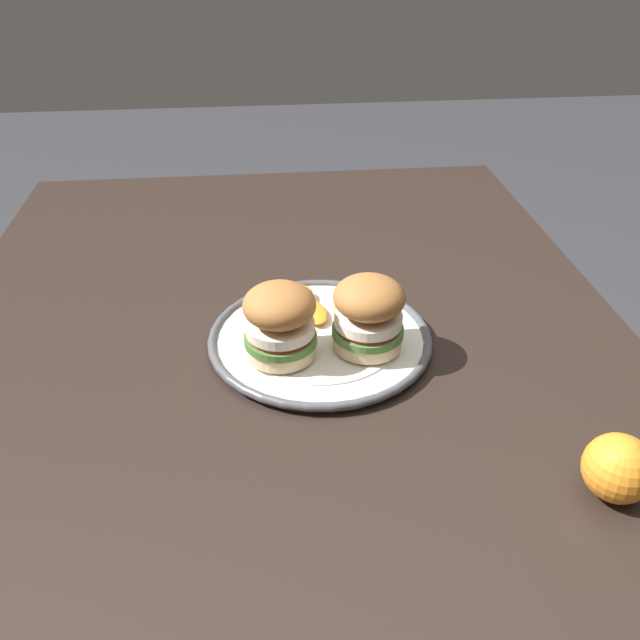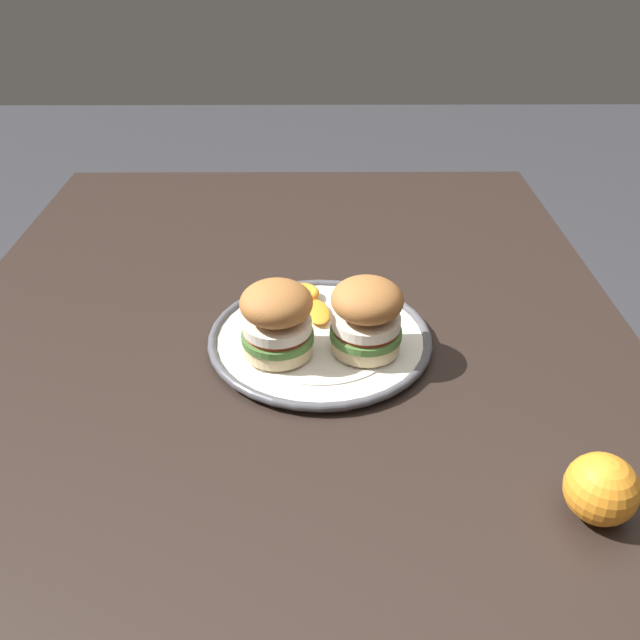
# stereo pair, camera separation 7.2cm
# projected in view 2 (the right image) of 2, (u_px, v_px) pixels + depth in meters

# --- Properties ---
(dining_table) EXTENTS (1.46, 0.99, 0.74)m
(dining_table) POSITION_uv_depth(u_px,v_px,m) (286.00, 423.00, 0.91)
(dining_table) COLOR black
(dining_table) RESTS_ON ground
(dinner_plate) EXTENTS (0.31, 0.31, 0.02)m
(dinner_plate) POSITION_uv_depth(u_px,v_px,m) (320.00, 339.00, 0.91)
(dinner_plate) COLOR silver
(dinner_plate) RESTS_ON dining_table
(sandwich_half_left) EXTENTS (0.10, 0.10, 0.10)m
(sandwich_half_left) POSITION_uv_depth(u_px,v_px,m) (367.00, 315.00, 0.85)
(sandwich_half_left) COLOR beige
(sandwich_half_left) RESTS_ON dinner_plate
(sandwich_half_right) EXTENTS (0.10, 0.10, 0.10)m
(sandwich_half_right) POSITION_uv_depth(u_px,v_px,m) (277.00, 319.00, 0.85)
(sandwich_half_right) COLOR beige
(sandwich_half_right) RESTS_ON dinner_plate
(orange_peel_curled) EXTENTS (0.07, 0.07, 0.01)m
(orange_peel_curled) POSITION_uv_depth(u_px,v_px,m) (302.00, 293.00, 0.99)
(orange_peel_curled) COLOR orange
(orange_peel_curled) RESTS_ON dinner_plate
(orange_peel_strip_long) EXTENTS (0.07, 0.05, 0.01)m
(orange_peel_strip_long) POSITION_uv_depth(u_px,v_px,m) (317.00, 312.00, 0.95)
(orange_peel_strip_long) COLOR orange
(orange_peel_strip_long) RESTS_ON dinner_plate
(orange_peel_strip_short) EXTENTS (0.07, 0.08, 0.01)m
(orange_peel_strip_short) POSITION_uv_depth(u_px,v_px,m) (358.00, 305.00, 0.96)
(orange_peel_strip_short) COLOR orange
(orange_peel_strip_short) RESTS_ON dinner_plate
(whole_orange) EXTENTS (0.07, 0.07, 0.07)m
(whole_orange) POSITION_uv_depth(u_px,v_px,m) (601.00, 489.00, 0.65)
(whole_orange) COLOR orange
(whole_orange) RESTS_ON dining_table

